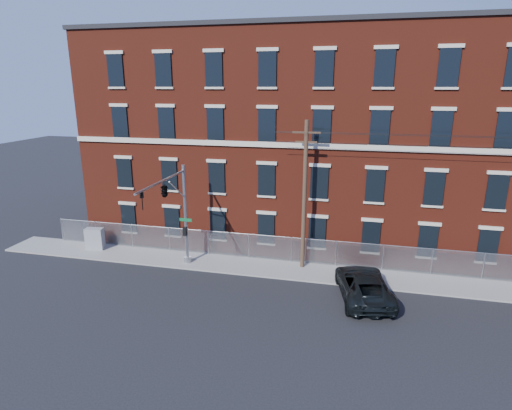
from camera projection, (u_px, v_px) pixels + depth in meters
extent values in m
plane|color=black|center=(256.00, 304.00, 24.14)|extent=(140.00, 140.00, 0.00)
cube|color=gray|center=(460.00, 286.00, 26.18)|extent=(65.00, 3.00, 0.12)
cube|color=#5E1C0F|center=(447.00, 141.00, 32.41)|extent=(55.00, 14.00, 16.00)
cube|color=black|center=(461.00, 28.00, 30.17)|extent=(55.30, 14.30, 0.30)
cube|color=beige|center=(471.00, 151.00, 25.70)|extent=(55.00, 0.18, 0.35)
cube|color=black|center=(129.00, 218.00, 32.62)|extent=(1.20, 0.10, 2.20)
cube|color=black|center=(125.00, 173.00, 31.63)|extent=(1.20, 0.10, 2.20)
cube|color=black|center=(120.00, 122.00, 30.58)|extent=(1.20, 0.10, 2.20)
cube|color=black|center=(115.00, 71.00, 29.59)|extent=(1.20, 0.10, 2.20)
cube|color=black|center=(172.00, 222.00, 31.82)|extent=(1.20, 0.10, 2.20)
cube|color=black|center=(169.00, 175.00, 30.82)|extent=(1.20, 0.10, 2.20)
cube|color=black|center=(166.00, 123.00, 29.78)|extent=(1.20, 0.10, 2.20)
cube|color=black|center=(163.00, 70.00, 28.78)|extent=(1.20, 0.10, 2.20)
cube|color=black|center=(218.00, 225.00, 31.01)|extent=(1.20, 0.10, 2.20)
cube|color=black|center=(217.00, 178.00, 30.02)|extent=(1.20, 0.10, 2.20)
cube|color=black|center=(215.00, 124.00, 28.97)|extent=(1.20, 0.10, 2.20)
cube|color=black|center=(214.00, 70.00, 27.98)|extent=(1.20, 0.10, 2.20)
cube|color=black|center=(266.00, 229.00, 30.21)|extent=(1.20, 0.10, 2.20)
cube|color=black|center=(267.00, 180.00, 29.22)|extent=(1.20, 0.10, 2.20)
cube|color=black|center=(267.00, 125.00, 28.17)|extent=(1.20, 0.10, 2.20)
cube|color=black|center=(267.00, 69.00, 27.18)|extent=(1.20, 0.10, 2.20)
cube|color=black|center=(317.00, 233.00, 29.41)|extent=(1.20, 0.10, 2.20)
cube|color=black|center=(319.00, 183.00, 28.42)|extent=(1.20, 0.10, 2.20)
cube|color=black|center=(322.00, 126.00, 27.37)|extent=(1.20, 0.10, 2.20)
cube|color=black|center=(324.00, 69.00, 26.38)|extent=(1.20, 0.10, 2.20)
cube|color=black|center=(371.00, 237.00, 28.61)|extent=(1.20, 0.10, 2.20)
cube|color=black|center=(375.00, 186.00, 27.62)|extent=(1.20, 0.10, 2.20)
cube|color=black|center=(380.00, 128.00, 26.57)|extent=(1.20, 0.10, 2.20)
cube|color=black|center=(384.00, 68.00, 25.58)|extent=(1.20, 0.10, 2.20)
cube|color=black|center=(428.00, 241.00, 27.81)|extent=(1.20, 0.10, 2.20)
cube|color=black|center=(434.00, 189.00, 26.81)|extent=(1.20, 0.10, 2.20)
cube|color=black|center=(441.00, 129.00, 25.77)|extent=(1.20, 0.10, 2.20)
cube|color=black|center=(449.00, 68.00, 24.77)|extent=(1.20, 0.10, 2.20)
cube|color=black|center=(488.00, 246.00, 27.00)|extent=(1.20, 0.10, 2.20)
cube|color=black|center=(497.00, 192.00, 26.01)|extent=(1.20, 0.10, 2.20)
cube|color=black|center=(507.00, 130.00, 24.96)|extent=(1.20, 0.10, 2.20)
cube|color=#A5A8AD|center=(457.00, 264.00, 27.13)|extent=(59.00, 0.02, 1.80)
cylinder|color=#9EA0A5|center=(459.00, 251.00, 26.88)|extent=(59.00, 0.04, 0.04)
cylinder|color=#9EA0A5|center=(62.00, 230.00, 33.58)|extent=(0.06, 0.06, 1.85)
cylinder|color=#9EA0A5|center=(96.00, 233.00, 32.90)|extent=(0.06, 0.06, 1.85)
cylinder|color=#9EA0A5|center=(132.00, 236.00, 32.23)|extent=(0.06, 0.06, 1.85)
cylinder|color=#9EA0A5|center=(169.00, 239.00, 31.55)|extent=(0.06, 0.06, 1.85)
cylinder|color=#9EA0A5|center=(208.00, 242.00, 30.87)|extent=(0.06, 0.06, 1.85)
cylinder|color=#9EA0A5|center=(249.00, 246.00, 30.19)|extent=(0.06, 0.06, 1.85)
cylinder|color=#9EA0A5|center=(291.00, 250.00, 29.51)|extent=(0.06, 0.06, 1.85)
cylinder|color=#9EA0A5|center=(336.00, 253.00, 28.83)|extent=(0.06, 0.06, 1.85)
cylinder|color=#9EA0A5|center=(383.00, 257.00, 28.15)|extent=(0.06, 0.06, 1.85)
cylinder|color=#9EA0A5|center=(432.00, 262.00, 27.47)|extent=(0.06, 0.06, 1.85)
cylinder|color=#9EA0A5|center=(483.00, 266.00, 26.79)|extent=(0.06, 0.06, 1.85)
cylinder|color=#9EA0A5|center=(186.00, 215.00, 28.67)|extent=(0.22, 0.22, 7.00)
cylinder|color=#9EA0A5|center=(188.00, 259.00, 29.58)|extent=(0.50, 0.50, 0.40)
cylinder|color=#9EA0A5|center=(162.00, 181.00, 24.77)|extent=(0.14, 6.50, 0.14)
cylinder|color=#9EA0A5|center=(177.00, 189.00, 26.96)|extent=(0.08, 2.18, 1.56)
cube|color=#0C592D|center=(186.00, 220.00, 28.60)|extent=(0.90, 0.03, 0.22)
cube|color=black|center=(185.00, 231.00, 28.74)|extent=(0.25, 0.25, 0.60)
imported|color=black|center=(142.00, 201.00, 22.53)|extent=(0.16, 0.20, 1.00)
imported|color=black|center=(164.00, 189.00, 25.16)|extent=(0.53, 2.48, 1.00)
cylinder|color=#483324|center=(304.00, 197.00, 27.53)|extent=(0.28, 0.28, 10.00)
cube|color=#483324|center=(306.00, 133.00, 26.37)|extent=(1.80, 0.12, 0.12)
cube|color=#483324|center=(306.00, 142.00, 26.54)|extent=(1.40, 0.12, 0.12)
imported|color=black|center=(364.00, 285.00, 24.70)|extent=(3.82, 6.36, 1.65)
cube|color=gray|center=(95.00, 239.00, 31.80)|extent=(1.41, 0.86, 1.65)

